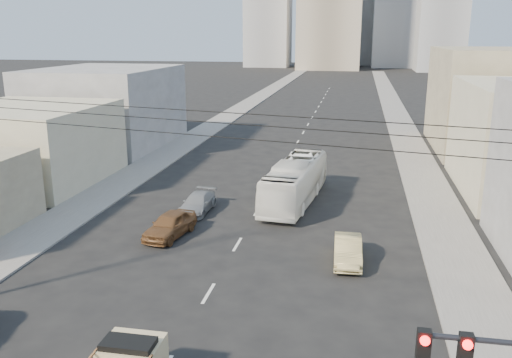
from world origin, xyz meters
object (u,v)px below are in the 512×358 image
(city_bus, at_px, (295,182))
(sedan_brown, at_px, (170,225))
(sedan_tan, at_px, (348,250))
(sedan_grey, at_px, (198,203))

(city_bus, distance_m, sedan_brown, 10.17)
(sedan_brown, bearing_deg, sedan_tan, 0.29)
(sedan_tan, bearing_deg, sedan_brown, 167.74)
(sedan_brown, relative_size, sedan_tan, 1.07)
(city_bus, bearing_deg, sedan_grey, -144.96)
(sedan_grey, bearing_deg, sedan_brown, -91.60)
(sedan_tan, bearing_deg, city_bus, 109.42)
(city_bus, height_order, sedan_tan, city_bus)
(sedan_brown, bearing_deg, sedan_grey, 96.81)
(city_bus, distance_m, sedan_tan, 10.50)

